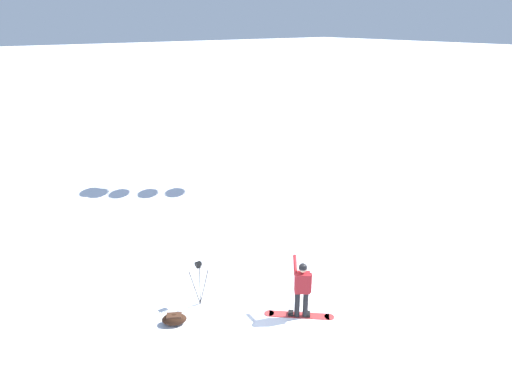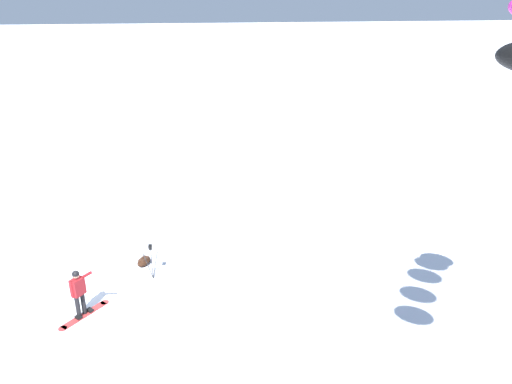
% 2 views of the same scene
% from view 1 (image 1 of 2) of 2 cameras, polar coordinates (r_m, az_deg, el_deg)
% --- Properties ---
extents(ground_plane, '(300.00, 300.00, 0.00)m').
position_cam_1_polar(ground_plane, '(12.36, 2.02, -15.40)').
color(ground_plane, white).
extents(snowboarder, '(0.75, 0.48, 1.63)m').
position_cam_1_polar(snowboarder, '(11.80, 5.92, -11.76)').
color(snowboarder, black).
rests_on(snowboarder, ground_plane).
extents(snowboard, '(1.33, 1.45, 0.10)m').
position_cam_1_polar(snowboard, '(12.36, 5.53, -15.34)').
color(snowboard, '#B23333').
rests_on(snowboard, ground_plane).
extents(gear_bag_large, '(0.65, 0.74, 0.29)m').
position_cam_1_polar(gear_bag_large, '(12.14, -10.41, -15.67)').
color(gear_bag_large, black).
rests_on(gear_bag_large, ground_plane).
extents(camera_tripod, '(0.53, 0.50, 1.32)m').
position_cam_1_polar(camera_tripod, '(12.32, -7.32, -10.40)').
color(camera_tripod, '#262628').
rests_on(camera_tripod, ground_plane).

